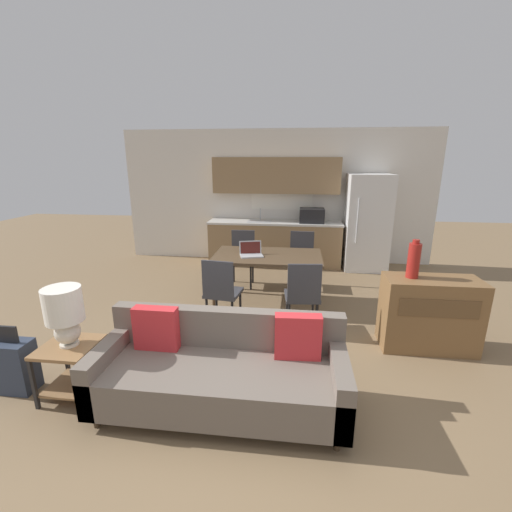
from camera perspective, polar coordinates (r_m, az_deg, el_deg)
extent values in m
plane|color=#7F6647|center=(3.34, -2.39, -23.29)|extent=(20.00, 20.00, 0.00)
cube|color=silver|center=(7.24, 3.41, 9.78)|extent=(6.40, 0.06, 2.70)
cube|color=white|center=(7.18, 4.36, 11.47)|extent=(1.26, 0.01, 0.94)
cube|color=#8E704C|center=(7.06, 3.11, 2.05)|extent=(2.65, 0.62, 0.86)
cube|color=silver|center=(6.97, 3.17, 5.64)|extent=(2.68, 0.65, 0.04)
cube|color=#B2B5B7|center=(6.94, 0.59, 5.81)|extent=(0.48, 0.36, 0.01)
cylinder|color=#B7BABC|center=(7.09, 0.74, 6.99)|extent=(0.02, 0.02, 0.24)
cube|color=#8E704C|center=(7.01, 3.36, 13.27)|extent=(2.52, 0.34, 0.70)
cube|color=black|center=(6.89, 9.27, 6.69)|extent=(0.48, 0.36, 0.28)
cube|color=white|center=(7.01, 17.97, 5.30)|extent=(0.81, 0.73, 1.84)
cylinder|color=silver|center=(6.58, 16.56, 5.59)|extent=(0.02, 0.02, 0.83)
cube|color=brown|center=(4.99, 1.95, -0.03)|extent=(1.56, 0.93, 0.04)
cylinder|color=brown|center=(4.84, -7.09, -5.43)|extent=(0.05, 0.05, 0.73)
cylinder|color=brown|center=(4.72, 10.27, -6.14)|extent=(0.05, 0.05, 0.73)
cylinder|color=brown|center=(5.59, -5.12, -2.44)|extent=(0.05, 0.05, 0.73)
cylinder|color=brown|center=(5.48, 9.82, -2.98)|extent=(0.05, 0.05, 0.73)
cylinder|color=#3D2D1E|center=(3.36, -25.04, -23.66)|extent=(0.05, 0.05, 0.10)
cylinder|color=#3D2D1E|center=(2.99, 13.35, -28.14)|extent=(0.05, 0.05, 0.10)
cylinder|color=#3D2D1E|center=(3.80, -19.84, -18.02)|extent=(0.05, 0.05, 0.10)
cylinder|color=#3D2D1E|center=(3.48, 12.17, -20.84)|extent=(0.05, 0.05, 0.10)
cube|color=#6B6056|center=(3.13, -6.02, -20.22)|extent=(2.13, 0.80, 0.34)
cube|color=#6B6056|center=(3.30, -4.82, -14.37)|extent=(2.13, 0.14, 0.70)
cube|color=#6B6056|center=(3.43, -23.21, -16.67)|extent=(0.14, 0.80, 0.48)
cube|color=#6B6056|center=(3.06, 13.64, -20.04)|extent=(0.14, 0.80, 0.48)
cube|color=red|center=(3.28, -16.29, -11.49)|extent=(0.40, 0.12, 0.40)
cube|color=red|center=(3.04, 6.99, -13.20)|extent=(0.41, 0.14, 0.40)
cube|color=olive|center=(3.57, -28.76, -13.12)|extent=(0.47, 0.47, 0.03)
cube|color=olive|center=(3.76, -27.95, -18.28)|extent=(0.42, 0.42, 0.02)
cube|color=#232326|center=(3.68, -33.08, -17.53)|extent=(0.03, 0.03, 0.48)
cube|color=#232326|center=(3.44, -27.22, -19.05)|extent=(0.03, 0.03, 0.48)
cube|color=#232326|center=(3.96, -29.07, -14.50)|extent=(0.03, 0.03, 0.48)
cube|color=#232326|center=(3.74, -23.49, -15.61)|extent=(0.03, 0.03, 0.48)
cylinder|color=silver|center=(3.57, -28.64, -12.69)|extent=(0.16, 0.16, 0.02)
sphere|color=silver|center=(3.52, -28.90, -10.99)|extent=(0.22, 0.22, 0.22)
cylinder|color=white|center=(3.42, -29.48, -7.06)|extent=(0.32, 0.32, 0.30)
cube|color=brown|center=(4.40, 26.87, -8.58)|extent=(1.03, 0.46, 0.84)
cube|color=brown|center=(4.13, 28.22, -7.75)|extent=(0.82, 0.01, 0.20)
cylinder|color=maroon|center=(4.15, 24.79, -0.71)|extent=(0.13, 0.13, 0.39)
cylinder|color=maroon|center=(4.09, 25.13, 2.18)|extent=(0.07, 0.07, 0.04)
cube|color=#38383D|center=(4.44, -5.42, -6.11)|extent=(0.47, 0.47, 0.04)
cube|color=#38383D|center=(4.19, -6.40, -3.88)|extent=(0.40, 0.08, 0.46)
cylinder|color=black|center=(4.64, -2.63, -8.28)|extent=(0.03, 0.03, 0.43)
cylinder|color=black|center=(4.74, -6.60, -7.81)|extent=(0.03, 0.03, 0.43)
cylinder|color=black|center=(4.34, -3.96, -10.04)|extent=(0.03, 0.03, 0.43)
cylinder|color=black|center=(4.45, -8.17, -9.49)|extent=(0.03, 0.03, 0.43)
cube|color=#38383D|center=(4.35, 7.65, -6.66)|extent=(0.46, 0.46, 0.04)
cube|color=#38383D|center=(4.08, 8.08, -4.45)|extent=(0.40, 0.07, 0.46)
cylinder|color=black|center=(4.62, 9.43, -8.55)|extent=(0.03, 0.03, 0.43)
cylinder|color=black|center=(4.59, 5.17, -8.60)|extent=(0.03, 0.03, 0.43)
cylinder|color=black|center=(4.32, 10.06, -10.40)|extent=(0.03, 0.03, 0.43)
cylinder|color=black|center=(4.28, 5.49, -10.48)|extent=(0.03, 0.03, 0.43)
cube|color=#38383D|center=(5.82, -2.37, -0.72)|extent=(0.43, 0.43, 0.04)
cube|color=#38383D|center=(5.94, -2.15, 2.13)|extent=(0.40, 0.04, 0.46)
cylinder|color=black|center=(5.76, -4.25, -3.41)|extent=(0.03, 0.03, 0.43)
cylinder|color=black|center=(5.71, -0.88, -3.53)|extent=(0.03, 0.03, 0.43)
cylinder|color=black|center=(6.07, -3.73, -2.36)|extent=(0.03, 0.03, 0.43)
cylinder|color=black|center=(6.03, -0.53, -2.46)|extent=(0.03, 0.03, 0.43)
cube|color=#38383D|center=(5.78, 7.52, -0.97)|extent=(0.44, 0.44, 0.04)
cube|color=#38383D|center=(5.90, 7.67, 1.90)|extent=(0.40, 0.05, 0.46)
cylinder|color=black|center=(5.69, 5.66, -3.66)|extent=(0.03, 0.03, 0.43)
cylinder|color=black|center=(5.69, 9.08, -3.82)|extent=(0.03, 0.03, 0.43)
cylinder|color=black|center=(6.01, 5.87, -2.60)|extent=(0.03, 0.03, 0.43)
cylinder|color=black|center=(6.01, 9.12, -2.74)|extent=(0.03, 0.03, 0.43)
cube|color=#B7BABC|center=(4.91, -0.76, 0.07)|extent=(0.37, 0.30, 0.02)
cube|color=#B7BABC|center=(5.00, -0.95, 1.44)|extent=(0.32, 0.14, 0.20)
cube|color=#4C1914|center=(4.99, -0.94, 1.41)|extent=(0.29, 0.11, 0.17)
cube|color=#2D384C|center=(4.05, -35.58, -14.67)|extent=(0.41, 0.22, 0.50)
cube|color=black|center=(3.91, -36.36, -10.43)|extent=(0.24, 0.02, 0.16)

